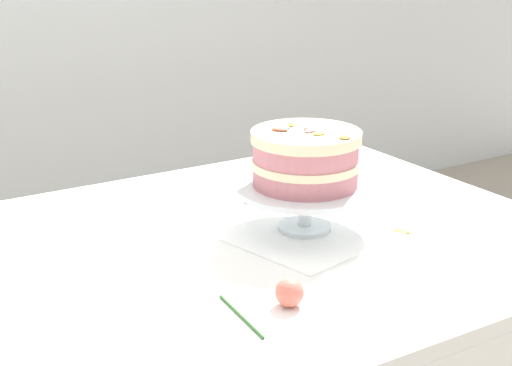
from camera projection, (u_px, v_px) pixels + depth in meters
dining_table at (230, 292)px, 1.56m from camera, size 1.40×1.00×0.74m
linen_napkin at (304, 230)px, 1.63m from camera, size 0.38×0.38×0.00m
cake_stand at (305, 193)px, 1.61m from camera, size 0.29×0.29×0.10m
layer_cake at (306, 158)px, 1.58m from camera, size 0.22×0.22×0.12m
fallen_rose at (288, 293)px, 1.30m from camera, size 0.12×0.16×0.05m
loose_petal_0 at (401, 231)px, 1.62m from camera, size 0.04×0.04×0.01m
loose_petal_1 at (251, 203)px, 1.79m from camera, size 0.04×0.04×0.00m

